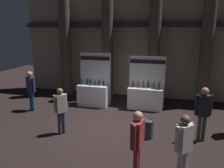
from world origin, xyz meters
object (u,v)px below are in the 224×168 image
object	(u,v)px
exhibitor_booth_0	(94,93)
trash_bin	(148,129)
visitor_4	(31,87)
visitor_2	(184,143)
visitor_5	(137,138)
visitor_0	(61,108)
exhibitor_booth_1	(145,96)
visitor_3	(203,109)

from	to	relation	value
exhibitor_booth_0	trash_bin	size ratio (longest dim) A/B	3.90
visitor_4	trash_bin	bearing A→B (deg)	10.58
visitor_2	visitor_5	bearing A→B (deg)	-42.53
visitor_2	visitor_4	bearing A→B (deg)	-75.31
visitor_0	visitor_2	bearing A→B (deg)	-70.24
exhibitor_booth_1	visitor_2	world-z (taller)	exhibitor_booth_1
visitor_2	exhibitor_booth_0	bearing A→B (deg)	-97.88
exhibitor_booth_0	visitor_5	xyz separation A→B (m)	(2.88, -4.80, 0.42)
exhibitor_booth_1	visitor_3	size ratio (longest dim) A/B	1.31
trash_bin	visitor_4	world-z (taller)	visitor_4
exhibitor_booth_0	visitor_0	world-z (taller)	exhibitor_booth_0
visitor_4	visitor_5	xyz separation A→B (m)	(5.25, -3.38, -0.03)
exhibitor_booth_0	visitor_5	world-z (taller)	exhibitor_booth_0
visitor_2	visitor_0	bearing A→B (deg)	-69.11
visitor_4	visitor_3	bearing A→B (deg)	15.81
visitor_2	visitor_5	distance (m)	1.05
exhibitor_booth_0	visitor_2	size ratio (longest dim) A/B	1.45
trash_bin	visitor_4	bearing A→B (deg)	166.53
visitor_0	visitor_3	size ratio (longest dim) A/B	0.91
exhibitor_booth_0	visitor_0	distance (m)	3.18
exhibitor_booth_1	visitor_4	distance (m)	5.07
exhibitor_booth_0	visitor_3	world-z (taller)	exhibitor_booth_0
visitor_5	exhibitor_booth_0	bearing A→B (deg)	37.34
trash_bin	visitor_3	distance (m)	1.86
trash_bin	visitor_2	world-z (taller)	visitor_2
visitor_2	visitor_3	xyz separation A→B (m)	(0.63, 2.28, 0.08)
visitor_3	visitor_5	world-z (taller)	visitor_3
visitor_0	visitor_3	world-z (taller)	visitor_3
exhibitor_booth_0	visitor_0	bearing A→B (deg)	-90.09
exhibitor_booth_1	visitor_5	bearing A→B (deg)	-84.73
exhibitor_booth_1	visitor_3	distance (m)	3.41
visitor_0	visitor_2	xyz separation A→B (m)	(3.93, -1.54, 0.05)
visitor_3	visitor_4	world-z (taller)	visitor_3
visitor_0	visitor_4	distance (m)	2.95
visitor_4	visitor_5	size ratio (longest dim) A/B	1.04
visitor_0	exhibitor_booth_1	bearing A→B (deg)	5.29
exhibitor_booth_0	visitor_3	bearing A→B (deg)	-27.94
trash_bin	visitor_2	size ratio (longest dim) A/B	0.37
visitor_3	exhibitor_booth_1	bearing A→B (deg)	113.15
visitor_3	visitor_4	distance (m)	7.01
visitor_0	visitor_5	xyz separation A→B (m)	(2.88, -1.63, 0.08)
trash_bin	visitor_0	xyz separation A→B (m)	(-2.89, -0.49, 0.63)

